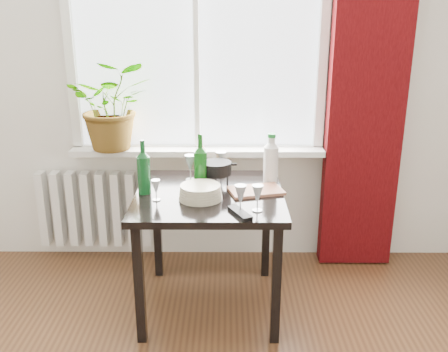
{
  "coord_description": "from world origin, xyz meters",
  "views": [
    {
      "loc": [
        0.2,
        -1.15,
        1.74
      ],
      "look_at": [
        0.19,
        1.55,
        0.84
      ],
      "focal_mm": 40.0,
      "sensor_mm": 36.0,
      "label": 1
    }
  ],
  "objects_px": {
    "wine_bottle_right": "(200,161)",
    "bottle_amber": "(201,158)",
    "potted_plant": "(113,105)",
    "wineglass_back_center": "(221,164)",
    "table": "(209,207)",
    "wineglass_far_right": "(257,198)",
    "fondue_pot": "(216,173)",
    "cutting_board": "(256,191)",
    "wine_bottle_left": "(143,167)",
    "cleaning_bottle": "(271,158)",
    "tv_remote": "(240,213)",
    "wineglass_back_left": "(190,167)",
    "wineglass_front_right": "(240,199)",
    "radiator": "(95,209)",
    "plate_stack": "(200,192)",
    "wineglass_front_left": "(156,190)"
  },
  "relations": [
    {
      "from": "radiator",
      "to": "cleaning_bottle",
      "type": "bearing_deg",
      "value": -19.96
    },
    {
      "from": "potted_plant",
      "to": "wineglass_far_right",
      "type": "bearing_deg",
      "value": -42.77
    },
    {
      "from": "potted_plant",
      "to": "cleaning_bottle",
      "type": "distance_m",
      "value": 1.12
    },
    {
      "from": "cleaning_bottle",
      "to": "tv_remote",
      "type": "bearing_deg",
      "value": -111.2
    },
    {
      "from": "cleaning_bottle",
      "to": "wineglass_back_center",
      "type": "xyz_separation_m",
      "value": [
        -0.3,
        0.1,
        -0.07
      ]
    },
    {
      "from": "bottle_amber",
      "to": "wineglass_front_left",
      "type": "distance_m",
      "value": 0.45
    },
    {
      "from": "wineglass_front_right",
      "to": "wine_bottle_left",
      "type": "bearing_deg",
      "value": 152.35
    },
    {
      "from": "plate_stack",
      "to": "wineglass_front_left",
      "type": "bearing_deg",
      "value": -174.87
    },
    {
      "from": "tv_remote",
      "to": "wineglass_front_left",
      "type": "bearing_deg",
      "value": 130.9
    },
    {
      "from": "potted_plant",
      "to": "wineglass_back_center",
      "type": "bearing_deg",
      "value": -21.91
    },
    {
      "from": "table",
      "to": "cutting_board",
      "type": "relative_size",
      "value": 2.8
    },
    {
      "from": "table",
      "to": "bottle_amber",
      "type": "bearing_deg",
      "value": 103.09
    },
    {
      "from": "wineglass_back_left",
      "to": "plate_stack",
      "type": "xyz_separation_m",
      "value": [
        0.08,
        -0.32,
        -0.04
      ]
    },
    {
      "from": "wine_bottle_left",
      "to": "cutting_board",
      "type": "distance_m",
      "value": 0.66
    },
    {
      "from": "radiator",
      "to": "potted_plant",
      "type": "bearing_deg",
      "value": -15.53
    },
    {
      "from": "table",
      "to": "wineglass_far_right",
      "type": "bearing_deg",
      "value": -46.21
    },
    {
      "from": "radiator",
      "to": "table",
      "type": "distance_m",
      "value": 1.09
    },
    {
      "from": "fondue_pot",
      "to": "cutting_board",
      "type": "relative_size",
      "value": 0.7
    },
    {
      "from": "bottle_amber",
      "to": "potted_plant",
      "type": "bearing_deg",
      "value": 151.84
    },
    {
      "from": "wine_bottle_right",
      "to": "wineglass_back_center",
      "type": "height_order",
      "value": "wine_bottle_right"
    },
    {
      "from": "wine_bottle_right",
      "to": "plate_stack",
      "type": "distance_m",
      "value": 0.22
    },
    {
      "from": "table",
      "to": "plate_stack",
      "type": "relative_size",
      "value": 3.45
    },
    {
      "from": "cleaning_bottle",
      "to": "fondue_pot",
      "type": "xyz_separation_m",
      "value": [
        -0.33,
        -0.05,
        -0.08
      ]
    },
    {
      "from": "table",
      "to": "wineglass_back_center",
      "type": "relative_size",
      "value": 4.99
    },
    {
      "from": "wine_bottle_right",
      "to": "wineglass_back_left",
      "type": "bearing_deg",
      "value": 115.93
    },
    {
      "from": "cleaning_bottle",
      "to": "wine_bottle_right",
      "type": "bearing_deg",
      "value": -165.67
    },
    {
      "from": "table",
      "to": "wineglass_back_center",
      "type": "xyz_separation_m",
      "value": [
        0.06,
        0.29,
        0.18
      ]
    },
    {
      "from": "wineglass_front_left",
      "to": "fondue_pot",
      "type": "xyz_separation_m",
      "value": [
        0.33,
        0.26,
        0.01
      ]
    },
    {
      "from": "wineglass_front_right",
      "to": "tv_remote",
      "type": "xyz_separation_m",
      "value": [
        -0.0,
        -0.03,
        -0.07
      ]
    },
    {
      "from": "wineglass_back_left",
      "to": "cutting_board",
      "type": "relative_size",
      "value": 0.54
    },
    {
      "from": "potted_plant",
      "to": "fondue_pot",
      "type": "height_order",
      "value": "potted_plant"
    },
    {
      "from": "wine_bottle_left",
      "to": "cleaning_bottle",
      "type": "xyz_separation_m",
      "value": [
        0.74,
        0.19,
        -0.0
      ]
    },
    {
      "from": "wine_bottle_right",
      "to": "bottle_amber",
      "type": "height_order",
      "value": "wine_bottle_right"
    },
    {
      "from": "wine_bottle_left",
      "to": "wineglass_front_left",
      "type": "distance_m",
      "value": 0.17
    },
    {
      "from": "wineglass_back_left",
      "to": "potted_plant",
      "type": "bearing_deg",
      "value": 146.64
    },
    {
      "from": "potted_plant",
      "to": "cleaning_bottle",
      "type": "height_order",
      "value": "potted_plant"
    },
    {
      "from": "radiator",
      "to": "tv_remote",
      "type": "distance_m",
      "value": 1.44
    },
    {
      "from": "fondue_pot",
      "to": "tv_remote",
      "type": "height_order",
      "value": "fondue_pot"
    },
    {
      "from": "radiator",
      "to": "cleaning_bottle",
      "type": "xyz_separation_m",
      "value": [
        1.22,
        -0.44,
        0.52
      ]
    },
    {
      "from": "wine_bottle_left",
      "to": "wineglass_back_center",
      "type": "height_order",
      "value": "wine_bottle_left"
    },
    {
      "from": "wineglass_far_right",
      "to": "cutting_board",
      "type": "relative_size",
      "value": 0.48
    },
    {
      "from": "wineglass_front_right",
      "to": "wineglass_back_center",
      "type": "bearing_deg",
      "value": 100.64
    },
    {
      "from": "table",
      "to": "wineglass_front_left",
      "type": "relative_size",
      "value": 7.05
    },
    {
      "from": "plate_stack",
      "to": "fondue_pot",
      "type": "distance_m",
      "value": 0.25
    },
    {
      "from": "wineglass_back_left",
      "to": "wineglass_back_center",
      "type": "bearing_deg",
      "value": 18.19
    },
    {
      "from": "potted_plant",
      "to": "wine_bottle_left",
      "type": "bearing_deg",
      "value": -63.95
    },
    {
      "from": "wine_bottle_right",
      "to": "cutting_board",
      "type": "relative_size",
      "value": 1.09
    },
    {
      "from": "cleaning_bottle",
      "to": "tv_remote",
      "type": "distance_m",
      "value": 0.57
    },
    {
      "from": "radiator",
      "to": "potted_plant",
      "type": "height_order",
      "value": "potted_plant"
    },
    {
      "from": "wine_bottle_left",
      "to": "tv_remote",
      "type": "relative_size",
      "value": 1.7
    }
  ]
}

